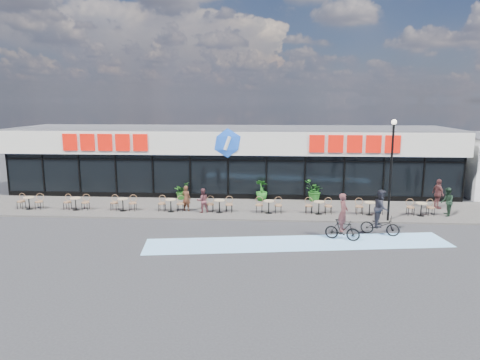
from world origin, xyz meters
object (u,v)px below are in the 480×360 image
object	(u,v)px
potted_plant_right	(314,191)
cyclist_b	(381,217)
pedestrian_a	(447,202)
lamp_post	(391,162)
potted_plant_left	(181,191)
potted_plant_mid	(262,190)
pedestrian_b	(438,194)
patron_right	(203,201)
cyclist_a	(343,223)
patron_left	(186,198)
bistro_set_0	(30,201)

from	to	relation	value
potted_plant_right	cyclist_b	xyz separation A→B (m)	(2.50, -6.59, 0.14)
pedestrian_a	potted_plant_right	bearing A→B (deg)	-99.58
lamp_post	potted_plant_right	bearing A→B (deg)	129.24
potted_plant_right	lamp_post	bearing A→B (deg)	-50.76
potted_plant_left	potted_plant_mid	distance (m)	5.27
potted_plant_mid	potted_plant_right	bearing A→B (deg)	0.46
potted_plant_right	pedestrian_b	distance (m)	7.32
potted_plant_left	potted_plant_right	world-z (taller)	potted_plant_right
potted_plant_mid	pedestrian_a	bearing A→B (deg)	-16.62
cyclist_b	potted_plant_left	bearing A→B (deg)	149.21
pedestrian_b	patron_right	bearing A→B (deg)	85.98
patron_right	cyclist_a	world-z (taller)	cyclist_a
patron_left	pedestrian_a	distance (m)	14.76
potted_plant_left	cyclist_b	bearing A→B (deg)	-30.79
potted_plant_left	patron_left	size ratio (longest dim) A/B	0.74
patron_left	pedestrian_b	world-z (taller)	pedestrian_b
potted_plant_left	cyclist_b	world-z (taller)	cyclist_b
lamp_post	patron_left	world-z (taller)	lamp_post
potted_plant_mid	pedestrian_b	xyz separation A→B (m)	(10.53, -1.44, 0.21)
lamp_post	patron_right	xyz separation A→B (m)	(-10.23, 1.01, -2.49)
patron_left	cyclist_b	xyz separation A→B (m)	(10.23, -3.61, 0.06)
potted_plant_left	pedestrian_a	size ratio (longest dim) A/B	0.69
cyclist_a	cyclist_b	xyz separation A→B (m)	(1.97, 0.91, 0.08)
patron_right	pedestrian_b	xyz separation A→B (m)	(13.89, 1.82, 0.19)
bistro_set_0	potted_plant_left	xyz separation A→B (m)	(8.49, 3.18, 0.10)
potted_plant_left	pedestrian_b	size ratio (longest dim) A/B	0.62
bistro_set_0	potted_plant_right	size ratio (longest dim) A/B	1.14
pedestrian_b	cyclist_a	xyz separation A→B (m)	(-6.64, -6.03, -0.16)
potted_plant_right	cyclist_a	size ratio (longest dim) A/B	0.60
potted_plant_left	lamp_post	bearing A→B (deg)	-19.68
lamp_post	pedestrian_b	world-z (taller)	lamp_post
bistro_set_0	potted_plant_mid	size ratio (longest dim) A/B	1.12
potted_plant_right	cyclist_b	size ratio (longest dim) A/B	0.60
potted_plant_mid	pedestrian_b	distance (m)	10.63
cyclist_a	patron_left	bearing A→B (deg)	151.32
cyclist_b	lamp_post	bearing A→B (deg)	66.23
potted_plant_mid	cyclist_a	xyz separation A→B (m)	(3.90, -7.47, 0.05)
patron_left	pedestrian_b	xyz separation A→B (m)	(14.90, 1.51, 0.14)
pedestrian_b	cyclist_b	distance (m)	6.93
potted_plant_right	pedestrian_a	xyz separation A→B (m)	(7.03, -3.13, 0.13)
cyclist_b	potted_plant_right	bearing A→B (deg)	110.78
potted_plant_right	cyclist_b	distance (m)	7.05
bistro_set_0	potted_plant_mid	world-z (taller)	potted_plant_mid
lamp_post	bistro_set_0	world-z (taller)	lamp_post
potted_plant_mid	potted_plant_left	bearing A→B (deg)	179.19
pedestrian_a	patron_left	bearing A→B (deg)	-76.18
patron_left	potted_plant_mid	bearing A→B (deg)	-124.99
potted_plant_mid	cyclist_a	distance (m)	8.42
potted_plant_mid	patron_right	bearing A→B (deg)	-135.87
bistro_set_0	pedestrian_a	world-z (taller)	pedestrian_a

